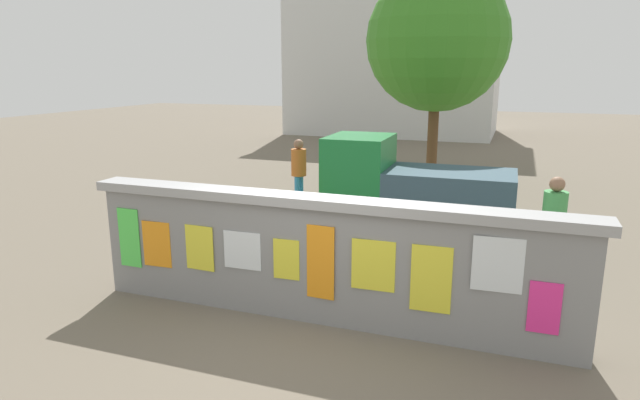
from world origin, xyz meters
name	(u,v)px	position (x,y,z in m)	size (l,w,h in m)	color
ground	(425,192)	(0.00, 8.00, 0.00)	(60.00, 60.00, 0.00)	#6B6051
poster_wall	(321,258)	(0.00, 0.00, 0.83)	(6.47, 0.42, 1.62)	gray
auto_rickshaw_truck	(408,186)	(0.24, 4.34, 0.90)	(3.62, 1.55, 1.85)	black
motorcycle	(241,224)	(-2.31, 2.18, 0.46)	(1.90, 0.56, 0.87)	black
bicycle_near	(343,262)	(-0.08, 1.18, 0.36)	(1.69, 0.47, 0.95)	black
bicycle_far	(487,280)	(1.95, 1.18, 0.36)	(1.68, 0.51, 0.95)	black
person_walking	(554,219)	(2.79, 2.37, 0.99)	(0.48, 0.48, 1.62)	#338CBF
person_bystander	(299,167)	(-2.38, 5.10, 0.99)	(0.36, 0.36, 1.62)	#338CBF
tree_roadside	(437,41)	(-0.03, 9.17, 3.87)	(3.79, 3.79, 5.78)	brown
building_background	(396,49)	(-3.80, 21.31, 4.07)	(10.06, 6.06, 8.11)	silver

